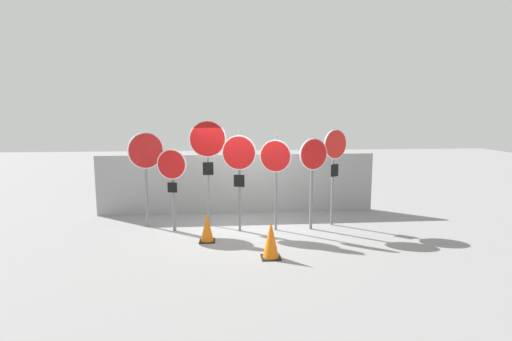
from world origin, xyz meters
The scene contains 11 objects.
ground_plane centered at (0.00, 0.00, 0.00)m, with size 40.00×40.00×0.00m, color gray.
fence_back centered at (0.00, 1.55, 0.85)m, with size 7.90×0.12×1.69m.
stop_sign_0 centered at (-2.32, 0.28, 1.77)m, with size 0.81×0.48×2.40m.
stop_sign_1 centered at (-1.63, -0.17, 1.41)m, with size 0.72×0.22×2.02m.
stop_sign_2 centered at (-0.79, 0.27, 2.05)m, with size 0.92×0.13×2.69m.
stop_sign_3 centered at (-0.03, -0.28, 1.77)m, with size 0.81×0.25×2.46m.
stop_sign_4 centered at (0.84, -0.30, 1.69)m, with size 0.72×0.35×2.35m.
stop_sign_5 centered at (1.76, -0.30, 1.64)m, with size 0.74×0.31×2.27m.
stop_sign_6 centered at (2.39, 0.04, 1.82)m, with size 0.67×0.40×2.49m.
traffic_cone_0 centered at (0.51, -2.14, 0.38)m, with size 0.39×0.39×0.76m.
traffic_cone_1 centered at (-0.79, -0.99, 0.32)m, with size 0.35×0.35×0.64m.
Camera 1 is at (-0.45, -9.72, 2.91)m, focal length 28.00 mm.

